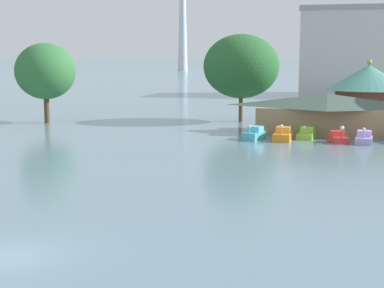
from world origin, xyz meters
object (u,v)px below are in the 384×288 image
object	(u,v)px
pedal_boat_cyan	(254,134)
shoreline_tree_mid	(241,66)
pedal_boat_lavender	(364,138)
green_roof_pavilion	(368,88)
shoreline_tree_tall_left	(45,71)
pedal_boat_orange	(283,135)
pedal_boat_red	(338,138)
background_building_block	(367,51)
pedal_boat_lime	(307,134)
boathouse	(327,113)

from	to	relation	value
pedal_boat_cyan	shoreline_tree_mid	xyz separation A→B (m)	(-3.75, 15.18, 6.33)
pedal_boat_lavender	shoreline_tree_mid	bearing A→B (deg)	-132.39
pedal_boat_lavender	green_roof_pavilion	size ratio (longest dim) A/B	0.27
pedal_boat_cyan	shoreline_tree_tall_left	xyz separation A→B (m)	(-26.55, 8.01, 5.75)
pedal_boat_orange	green_roof_pavilion	world-z (taller)	green_roof_pavilion
pedal_boat_red	background_building_block	world-z (taller)	background_building_block
pedal_boat_red	background_building_block	xyz separation A→B (m)	(5.84, 68.69, 8.49)
pedal_boat_lime	pedal_boat_lavender	distance (m)	5.76
shoreline_tree_tall_left	shoreline_tree_mid	xyz separation A→B (m)	(22.80, 7.17, 0.58)
background_building_block	shoreline_tree_mid	bearing A→B (deg)	-108.30
pedal_boat_cyan	background_building_block	size ratio (longest dim) A/B	0.11
shoreline_tree_mid	boathouse	bearing A→B (deg)	-39.96
background_building_block	green_roof_pavilion	bearing A→B (deg)	-92.53
pedal_boat_lime	shoreline_tree_tall_left	bearing A→B (deg)	-91.02
pedal_boat_orange	green_roof_pavilion	distance (m)	25.37
pedal_boat_red	boathouse	bearing A→B (deg)	171.74
pedal_boat_cyan	boathouse	distance (m)	9.46
pedal_boat_lavender	background_building_block	size ratio (longest dim) A/B	0.11
pedal_boat_cyan	shoreline_tree_tall_left	bearing A→B (deg)	-88.64
pedal_boat_lime	pedal_boat_red	size ratio (longest dim) A/B	1.14
pedal_boat_lavender	shoreline_tree_mid	distance (m)	21.72
boathouse	background_building_block	bearing A→B (deg)	83.56
green_roof_pavilion	shoreline_tree_tall_left	distance (m)	41.46
pedal_boat_lavender	shoreline_tree_tall_left	bearing A→B (deg)	-97.60
green_roof_pavilion	shoreline_tree_tall_left	xyz separation A→B (m)	(-38.43, -15.39, 2.32)
pedal_boat_orange	pedal_boat_lavender	world-z (taller)	pedal_boat_orange
pedal_boat_orange	pedal_boat_red	xyz separation A→B (m)	(5.23, -0.18, -0.07)
pedal_boat_red	background_building_block	bearing A→B (deg)	156.61
shoreline_tree_mid	background_building_block	bearing A→B (deg)	71.70
pedal_boat_lavender	background_building_block	xyz separation A→B (m)	(3.47, 68.47, 8.49)
green_roof_pavilion	pedal_boat_orange	bearing A→B (deg)	-111.17
pedal_boat_red	pedal_boat_lavender	distance (m)	2.38
pedal_boat_orange	green_roof_pavilion	size ratio (longest dim) A/B	0.27
green_roof_pavilion	shoreline_tree_tall_left	size ratio (longest dim) A/B	1.16
pedal_boat_lime	pedal_boat_orange	bearing A→B (deg)	-36.83
boathouse	shoreline_tree_mid	xyz separation A→B (m)	(-10.60, 8.88, 4.64)
pedal_boat_lime	boathouse	xyz separation A→B (m)	(1.82, 4.22, 1.74)
green_roof_pavilion	shoreline_tree_mid	xyz separation A→B (m)	(-15.63, -8.22, 2.90)
background_building_block	pedal_boat_lavender	bearing A→B (deg)	-92.90
pedal_boat_red	pedal_boat_orange	bearing A→B (deg)	-110.47
pedal_boat_red	shoreline_tree_mid	xyz separation A→B (m)	(-11.78, 15.40, 6.40)
green_roof_pavilion	background_building_block	distance (m)	45.39
boathouse	background_building_block	size ratio (longest dim) A/B	0.57
pedal_boat_orange	pedal_boat_red	bearing A→B (deg)	90.84
pedal_boat_cyan	pedal_boat_lime	size ratio (longest dim) A/B	0.98
pedal_boat_cyan	pedal_boat_red	world-z (taller)	pedal_boat_red
pedal_boat_lavender	boathouse	bearing A→B (deg)	-145.99
boathouse	shoreline_tree_tall_left	xyz separation A→B (m)	(-33.40, 1.71, 4.06)
pedal_boat_orange	green_roof_pavilion	xyz separation A→B (m)	(9.08, 23.44, 3.43)
pedal_boat_orange	pedal_boat_lime	xyz separation A→B (m)	(2.23, 2.12, -0.06)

